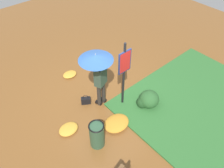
% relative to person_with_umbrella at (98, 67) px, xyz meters
% --- Properties ---
extents(ground_plane, '(18.00, 18.00, 0.00)m').
position_rel_person_with_umbrella_xyz_m(ground_plane, '(-0.20, -0.04, -1.55)').
color(ground_plane, brown).
extents(grass_verge, '(4.80, 4.00, 0.05)m').
position_rel_person_with_umbrella_xyz_m(grass_verge, '(-2.48, 2.11, -1.53)').
color(grass_verge, '#2D662D').
rests_on(grass_verge, ground_plane).
extents(person_with_umbrella, '(0.96, 0.96, 2.04)m').
position_rel_person_with_umbrella_xyz_m(person_with_umbrella, '(0.00, 0.00, 0.00)').
color(person_with_umbrella, '#2D2823').
rests_on(person_with_umbrella, ground_plane).
extents(info_sign_post, '(0.44, 0.07, 2.30)m').
position_rel_person_with_umbrella_xyz_m(info_sign_post, '(-0.59, 0.45, -0.11)').
color(info_sign_post, black).
rests_on(info_sign_post, ground_plane).
extents(handbag, '(0.33, 0.28, 0.37)m').
position_rel_person_with_umbrella_xyz_m(handbag, '(0.31, -0.33, -1.42)').
color(handbag, black).
rests_on(handbag, ground_plane).
extents(trash_bin, '(0.42, 0.42, 0.83)m').
position_rel_person_with_umbrella_xyz_m(trash_bin, '(0.95, 1.09, -1.13)').
color(trash_bin, '#2D5138').
rests_on(trash_bin, ground_plane).
extents(shrub_cluster, '(0.69, 0.63, 0.56)m').
position_rel_person_with_umbrella_xyz_m(shrub_cluster, '(-1.12, 1.03, -1.29)').
color(shrub_cluster, '#285628').
rests_on(shrub_cluster, ground_plane).
extents(leaf_pile_near_person, '(0.79, 0.63, 0.17)m').
position_rel_person_with_umbrella_xyz_m(leaf_pile_near_person, '(0.14, 0.96, -1.46)').
color(leaf_pile_near_person, '#C68428').
rests_on(leaf_pile_near_person, ground_plane).
extents(leaf_pile_by_bench, '(0.58, 0.46, 0.13)m').
position_rel_person_with_umbrella_xyz_m(leaf_pile_by_bench, '(1.32, 0.19, -1.49)').
color(leaf_pile_by_bench, gold).
rests_on(leaf_pile_by_bench, ground_plane).
extents(leaf_pile_far_path, '(0.51, 0.41, 0.11)m').
position_rel_person_with_umbrella_xyz_m(leaf_pile_far_path, '(-0.04, -1.83, -1.50)').
color(leaf_pile_far_path, gold).
rests_on(leaf_pile_far_path, ground_plane).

